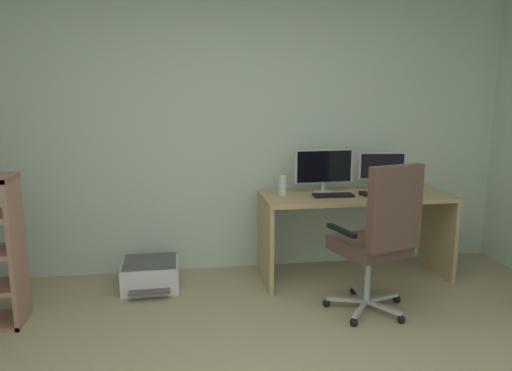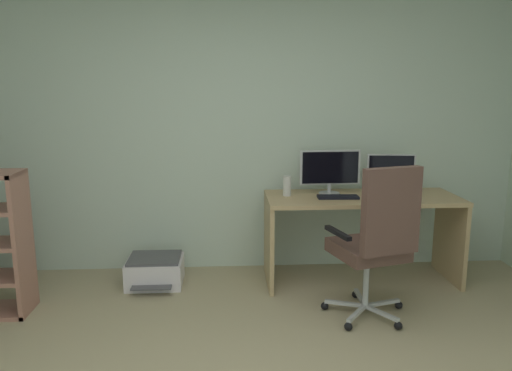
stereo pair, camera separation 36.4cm
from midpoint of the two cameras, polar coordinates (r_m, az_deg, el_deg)
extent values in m
cube|color=silver|center=(4.54, -5.48, 6.39)|extent=(5.17, 0.10, 2.58)
cube|color=tan|center=(4.36, 9.07, -1.22)|extent=(1.63, 0.64, 0.04)
cube|color=tan|center=(4.29, -1.36, -6.55)|extent=(0.04, 0.61, 0.72)
cube|color=tan|center=(4.76, 18.15, -5.31)|extent=(0.04, 0.61, 0.72)
cylinder|color=#B2B5B7|center=(4.38, 5.35, -0.75)|extent=(0.18, 0.18, 0.01)
cylinder|color=#B2B5B7|center=(4.37, 5.36, -0.11)|extent=(0.03, 0.03, 0.09)
cube|color=#B7BABC|center=(4.34, 5.41, 2.21)|extent=(0.52, 0.05, 0.30)
cube|color=black|center=(4.32, 5.48, 2.17)|extent=(0.49, 0.02, 0.27)
cylinder|color=#B2B5B7|center=(4.54, 11.91, -0.52)|extent=(0.18, 0.18, 0.01)
cylinder|color=#B2B5B7|center=(4.53, 11.94, 0.22)|extent=(0.03, 0.03, 0.11)
cube|color=#B7BABC|center=(4.51, 12.02, 2.22)|extent=(0.41, 0.09, 0.24)
cube|color=black|center=(4.49, 12.09, 2.18)|extent=(0.38, 0.05, 0.22)
cube|color=black|center=(4.23, 6.44, -1.15)|extent=(0.34, 0.14, 0.02)
cube|color=black|center=(4.30, 10.05, -0.95)|extent=(0.08, 0.11, 0.03)
cylinder|color=silver|center=(4.24, 0.63, -0.01)|extent=(0.07, 0.07, 0.17)
cube|color=#B7BABC|center=(4.01, 11.72, -12.57)|extent=(0.30, 0.12, 0.02)
sphere|color=black|center=(4.11, 13.41, -12.63)|extent=(0.06, 0.06, 0.06)
cube|color=#B7BABC|center=(4.06, 9.28, -12.18)|extent=(0.04, 0.30, 0.02)
sphere|color=black|center=(4.20, 8.67, -11.88)|extent=(0.06, 0.06, 0.06)
cube|color=#B7BABC|center=(3.93, 7.67, -12.93)|extent=(0.29, 0.13, 0.02)
sphere|color=black|center=(3.95, 5.43, -13.35)|extent=(0.06, 0.06, 0.06)
cube|color=#B7BABC|center=(3.80, 9.16, -13.87)|extent=(0.21, 0.26, 0.02)
sphere|color=black|center=(3.69, 8.33, -15.34)|extent=(0.06, 0.06, 0.06)
cube|color=#B7BABC|center=(3.85, 11.75, -13.62)|extent=(0.20, 0.27, 0.02)
sphere|color=black|center=(3.79, 13.65, -14.77)|extent=(0.06, 0.06, 0.06)
cylinder|color=#B7BABC|center=(3.85, 10.02, -10.36)|extent=(0.04, 0.04, 0.39)
cube|color=brown|center=(3.77, 10.14, -6.88)|extent=(0.57, 0.57, 0.10)
cube|color=brown|center=(3.47, 12.82, -2.59)|extent=(0.43, 0.19, 0.59)
cube|color=black|center=(3.59, 6.95, -5.20)|extent=(0.13, 0.32, 0.03)
cube|color=black|center=(3.87, 13.25, -4.20)|extent=(0.13, 0.32, 0.03)
cube|color=#A56E5D|center=(3.98, -28.13, -6.67)|extent=(0.03, 0.33, 1.08)
cube|color=silver|center=(4.38, -14.39, -10.01)|extent=(0.47, 0.39, 0.22)
cube|color=#4C4C51|center=(4.34, -14.47, -8.49)|extent=(0.43, 0.36, 0.02)
cube|color=#4C4C51|center=(4.18, -14.65, -11.75)|extent=(0.33, 0.10, 0.01)
camera|label=1|loc=(0.18, -92.71, -0.54)|focal=34.84mm
camera|label=2|loc=(0.18, 87.29, 0.54)|focal=34.84mm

